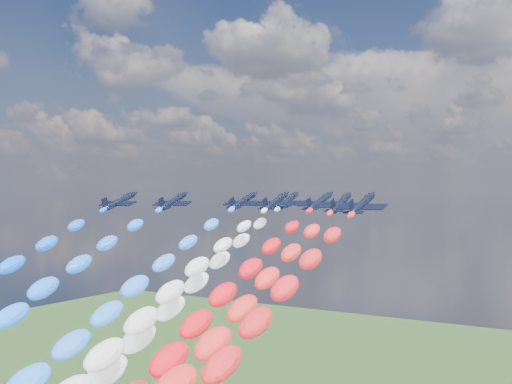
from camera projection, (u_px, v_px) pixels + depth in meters
The scene contains 10 objects.
jet_0 at pixel (119, 201), 137.16m from camera, with size 8.75×11.73×2.59m, color black, non-canonical shape.
jet_1 at pixel (173, 201), 138.10m from camera, with size 8.75×11.73×2.59m, color black, non-canonical shape.
jet_2 at pixel (243, 201), 140.28m from camera, with size 8.75×11.73×2.59m, color black, non-canonical shape.
trail_2 at pixel (51, 377), 95.45m from camera, with size 5.57×101.57×52.86m, color #2B79FE, non-canonical shape.
jet_3 at pixel (276, 202), 134.04m from camera, with size 8.75×11.73×2.59m, color black, non-canonical shape.
jet_4 at pixel (288, 201), 144.84m from camera, with size 8.75×11.73×2.59m, color black, non-canonical shape.
trail_4 at pixel (125, 369), 100.01m from camera, with size 5.57×101.57×52.86m, color white, non-canonical shape.
jet_5 at pixel (320, 202), 131.66m from camera, with size 8.75×11.73×2.59m, color black, non-canonical shape.
jet_6 at pixel (341, 203), 119.60m from camera, with size 8.75×11.73×2.59m, color black, non-canonical shape.
jet_7 at pixel (362, 204), 109.58m from camera, with size 8.75×11.73×2.59m, color black, non-canonical shape.
Camera 1 is at (67.90, -106.51, 103.60)m, focal length 45.37 mm.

